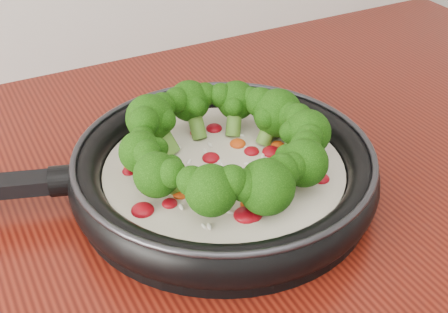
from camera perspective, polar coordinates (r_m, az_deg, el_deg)
skillet at (r=0.67m, az=-0.15°, el=-0.85°), size 0.57×0.44×0.10m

